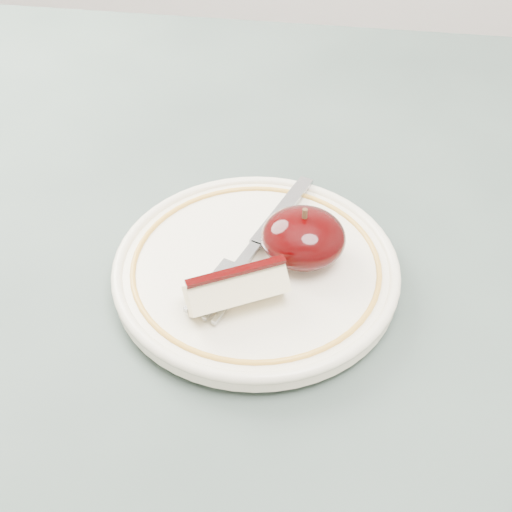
# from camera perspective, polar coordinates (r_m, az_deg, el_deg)

# --- Properties ---
(table) EXTENTS (0.90, 0.90, 0.75)m
(table) POSITION_cam_1_polar(r_m,az_deg,el_deg) (0.64, -6.98, -6.79)
(table) COLOR brown
(table) RESTS_ON ground
(plate) EXTENTS (0.22, 0.22, 0.02)m
(plate) POSITION_cam_1_polar(r_m,az_deg,el_deg) (0.55, 0.00, -1.06)
(plate) COLOR #EFE8C9
(plate) RESTS_ON table
(apple_half) EXTENTS (0.06, 0.06, 0.05)m
(apple_half) POSITION_cam_1_polar(r_m,az_deg,el_deg) (0.54, 3.81, 1.48)
(apple_half) COLOR black
(apple_half) RESTS_ON plate
(apple_wedge) EXTENTS (0.08, 0.06, 0.03)m
(apple_wedge) POSITION_cam_1_polar(r_m,az_deg,el_deg) (0.51, -1.57, -2.59)
(apple_wedge) COLOR #FAE9B8
(apple_wedge) RESTS_ON plate
(fork) EXTENTS (0.08, 0.18, 0.00)m
(fork) POSITION_cam_1_polar(r_m,az_deg,el_deg) (0.56, -0.06, 0.85)
(fork) COLOR #919499
(fork) RESTS_ON plate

